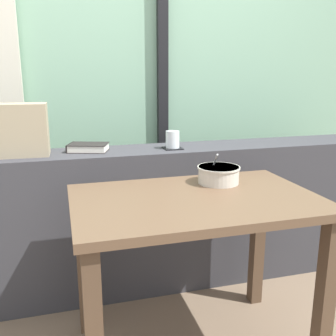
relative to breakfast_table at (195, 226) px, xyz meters
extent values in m
cube|color=#84B293|center=(0.02, 1.30, 0.80)|extent=(4.80, 0.08, 2.80)
cube|color=black|center=(0.19, 1.23, 0.70)|extent=(0.07, 0.05, 2.60)
cube|color=#38383D|center=(0.02, 0.61, -0.19)|extent=(2.80, 0.31, 0.82)
cube|color=brown|center=(0.45, -0.27, -0.25)|extent=(0.06, 0.06, 0.69)
cube|color=brown|center=(-0.45, 0.27, -0.25)|extent=(0.06, 0.06, 0.69)
cube|color=brown|center=(0.45, 0.27, -0.25)|extent=(0.06, 0.06, 0.69)
cube|color=brown|center=(0.00, 0.00, 0.11)|extent=(1.01, 0.65, 0.03)
cube|color=black|center=(0.07, 0.58, 0.22)|extent=(0.10, 0.10, 0.00)
cylinder|color=white|center=(0.07, 0.58, 0.27)|extent=(0.07, 0.07, 0.09)
cylinder|color=gold|center=(0.07, 0.58, 0.26)|extent=(0.07, 0.07, 0.07)
cube|color=black|center=(-0.38, 0.63, 0.22)|extent=(0.23, 0.19, 0.00)
cube|color=silver|center=(-0.38, 0.63, 0.24)|extent=(0.22, 0.18, 0.03)
cube|color=black|center=(-0.38, 0.63, 0.26)|extent=(0.23, 0.19, 0.00)
cube|color=black|center=(-0.47, 0.67, 0.24)|extent=(0.05, 0.13, 0.04)
cube|color=tan|center=(-0.74, 0.61, 0.35)|extent=(0.33, 0.15, 0.26)
cylinder|color=beige|center=(0.17, 0.16, 0.17)|extent=(0.19, 0.19, 0.08)
cylinder|color=beige|center=(0.17, 0.16, 0.20)|extent=(0.20, 0.20, 0.01)
cylinder|color=#B27038|center=(0.17, 0.16, 0.16)|extent=(0.16, 0.16, 0.05)
cylinder|color=silver|center=(0.16, 0.19, 0.21)|extent=(0.03, 0.13, 0.12)
ellipsoid|color=silver|center=(0.16, 0.21, 0.17)|extent=(0.03, 0.05, 0.01)
camera|label=1|loc=(-0.52, -1.41, 0.62)|focal=41.05mm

